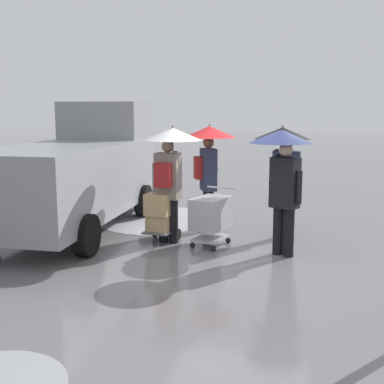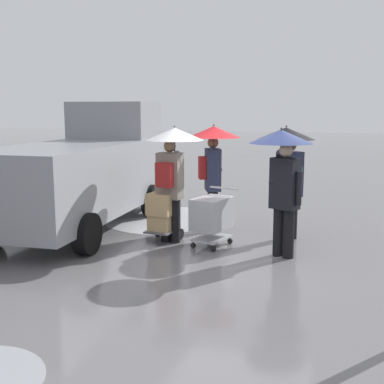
{
  "view_description": "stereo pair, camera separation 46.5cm",
  "coord_description": "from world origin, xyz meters",
  "views": [
    {
      "loc": [
        -1.36,
        8.17,
        2.45
      ],
      "look_at": [
        0.78,
        0.16,
        1.05
      ],
      "focal_mm": 46.34,
      "sensor_mm": 36.0,
      "label": 1
    },
    {
      "loc": [
        -1.8,
        8.04,
        2.45
      ],
      "look_at": [
        0.78,
        0.16,
        1.05
      ],
      "focal_mm": 46.34,
      "sensor_mm": 36.0,
      "label": 2
    }
  ],
  "objects": [
    {
      "name": "pedestrian_black_side",
      "position": [
        -0.72,
        -0.07,
        1.57
      ],
      "size": [
        1.04,
        1.04,
        2.15
      ],
      "color": "black",
      "rests_on": "ground"
    },
    {
      "name": "slush_patch_under_van",
      "position": [
        2.07,
        -2.08,
        0.0
      ],
      "size": [
        2.85,
        2.85,
        0.01
      ],
      "primitive_type": "cylinder",
      "color": "#ADAFB5",
      "rests_on": "ground"
    },
    {
      "name": "cargo_van_parked_right",
      "position": [
        3.5,
        -0.96,
        1.18
      ],
      "size": [
        2.42,
        5.44,
        2.6
      ],
      "color": "gray",
      "rests_on": "ground"
    },
    {
      "name": "pedestrian_pink_side",
      "position": [
        -0.64,
        -1.18,
        1.58
      ],
      "size": [
        1.04,
        1.04,
        2.15
      ],
      "color": "black",
      "rests_on": "ground"
    },
    {
      "name": "pedestrian_white_side",
      "position": [
        0.85,
        -1.4,
        1.57
      ],
      "size": [
        1.04,
        1.04,
        2.15
      ],
      "color": "black",
      "rests_on": "ground"
    },
    {
      "name": "ground_plane",
      "position": [
        0.0,
        0.0,
        0.0
      ],
      "size": [
        90.0,
        90.0,
        0.0
      ],
      "primitive_type": "plane",
      "color": "slate"
    },
    {
      "name": "pedestrian_far_side",
      "position": [
        1.31,
        -0.32,
        1.57
      ],
      "size": [
        1.04,
        1.04,
        2.15
      ],
      "color": "black",
      "rests_on": "ground"
    },
    {
      "name": "shopping_cart_vendor",
      "position": [
        0.55,
        -0.31,
        0.57
      ],
      "size": [
        0.74,
        0.93,
        1.02
      ],
      "color": "#B2B2B7",
      "rests_on": "ground"
    },
    {
      "name": "hand_dolly_boxes",
      "position": [
        1.51,
        -0.31,
        0.56
      ],
      "size": [
        0.57,
        0.74,
        1.32
      ],
      "color": "#515156",
      "rests_on": "ground"
    }
  ]
}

